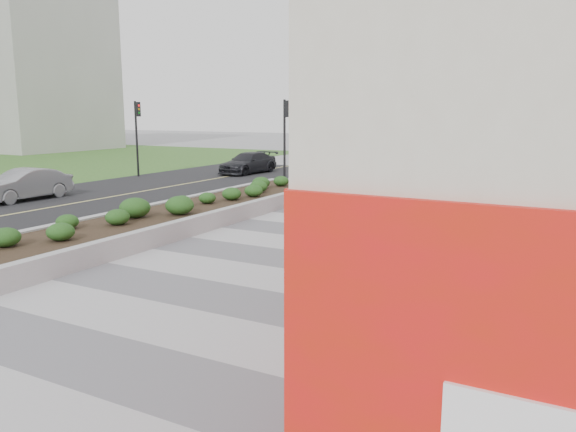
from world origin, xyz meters
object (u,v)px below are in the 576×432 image
at_px(planter, 176,213).
at_px(skateboarder, 337,253).
at_px(traffic_signal_far, 137,127).
at_px(traffic_signal_near, 286,129).
at_px(car_dark, 248,163).
at_px(car_silver, 24,185).

xyz_separation_m(planter, skateboarder, (7.15, -3.55, 0.34)).
bearing_deg(traffic_signal_far, traffic_signal_near, 3.11).
xyz_separation_m(traffic_signal_far, car_dark, (4.55, 4.34, -2.14)).
bearing_deg(car_silver, traffic_signal_far, 102.74).
bearing_deg(car_silver, planter, -7.32).
height_order(skateboarder, car_dark, skateboarder).
bearing_deg(traffic_signal_near, planter, -80.65).
xyz_separation_m(traffic_signal_near, car_dark, (-4.65, 3.84, -2.14)).
relative_size(traffic_signal_near, skateboarder, 2.80).
height_order(planter, traffic_signal_far, traffic_signal_far).
bearing_deg(car_silver, traffic_signal_near, 52.34).
height_order(planter, traffic_signal_near, traffic_signal_near).
distance_m(planter, traffic_signal_far, 15.00).
bearing_deg(traffic_signal_near, skateboarder, -57.70).
bearing_deg(car_silver, skateboarder, -16.12).
relative_size(traffic_signal_near, car_dark, 0.98).
xyz_separation_m(planter, car_dark, (-6.38, 14.34, 0.20)).
distance_m(traffic_signal_far, car_dark, 6.64).
height_order(skateboarder, car_silver, skateboarder).
bearing_deg(planter, car_silver, 172.43).
bearing_deg(traffic_signal_far, skateboarder, -36.84).
xyz_separation_m(traffic_signal_far, skateboarder, (18.08, -13.55, -2.00)).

